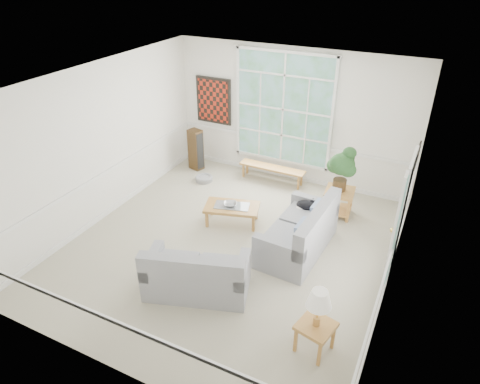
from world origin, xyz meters
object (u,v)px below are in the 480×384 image
object	(u,v)px
coffee_table	(232,214)
loveseat_front	(197,268)
end_table	(338,202)
loveseat_right	(298,227)
side_table	(315,337)

from	to	relation	value
coffee_table	loveseat_front	bearing A→B (deg)	-95.39
coffee_table	end_table	world-z (taller)	end_table
loveseat_right	side_table	xyz separation A→B (m)	(0.96, -2.00, -0.24)
loveseat_front	coffee_table	bearing A→B (deg)	83.24
loveseat_right	coffee_table	xyz separation A→B (m)	(-1.43, 0.25, -0.28)
loveseat_front	coffee_table	world-z (taller)	loveseat_front
loveseat_front	side_table	bearing A→B (deg)	-26.80
loveseat_right	side_table	size ratio (longest dim) A/B	3.80
end_table	loveseat_front	bearing A→B (deg)	-113.96
loveseat_right	loveseat_front	distance (m)	1.98
loveseat_front	coffee_table	distance (m)	1.98
loveseat_right	side_table	bearing A→B (deg)	-60.84
loveseat_right	coffee_table	size ratio (longest dim) A/B	1.68
side_table	loveseat_front	bearing A→B (deg)	171.13
loveseat_right	end_table	size ratio (longest dim) A/B	3.13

